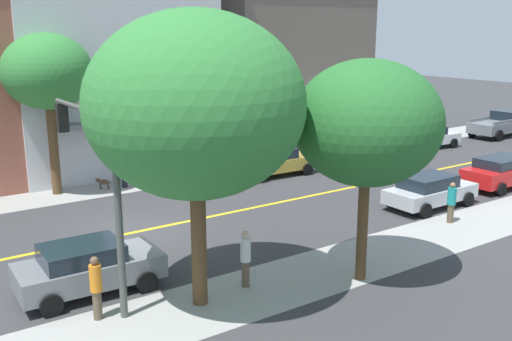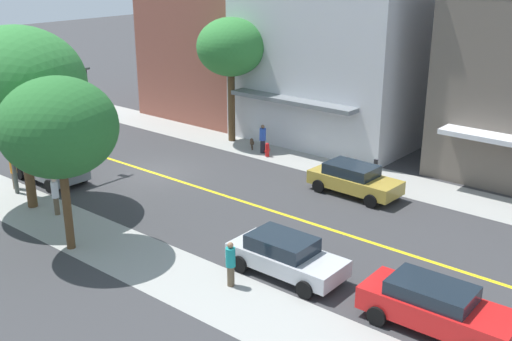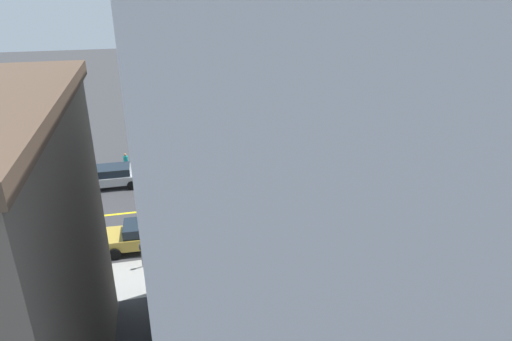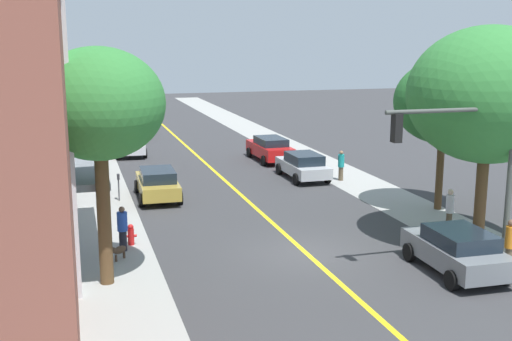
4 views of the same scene
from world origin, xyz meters
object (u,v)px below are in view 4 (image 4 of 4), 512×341
street_lamp (104,115)px  grey_sedan_right_curb (457,250)px  silver_sedan_right_curb (303,165)px  pedestrian_teal_shirt (341,165)px  parking_meter (119,183)px  white_sedan_left_curb (130,144)px  traffic_light_mast (473,154)px  pedestrian_white_shirt (450,209)px  small_dog (119,250)px  street_tree_right_corner (488,95)px  fire_hydrant (131,235)px  red_sedan_right_curb (270,148)px  pedestrian_orange_shirt (510,244)px  street_tree_left_near (444,102)px  gold_sedan_left_curb (158,183)px  pedestrian_blue_shirt (122,228)px  grey_pickup_truck (122,126)px  street_tree_left_far (99,105)px

street_lamp → grey_sedan_right_curb: street_lamp is taller
silver_sedan_right_curb → pedestrian_teal_shirt: pedestrian_teal_shirt is taller
pedestrian_teal_shirt → parking_meter: bearing=37.6°
white_sedan_left_curb → traffic_light_mast: bearing=-158.1°
street_lamp → pedestrian_white_shirt: (12.51, -15.93, -2.41)m
silver_sedan_right_curb → pedestrian_white_shirt: (2.13, -11.04, 0.19)m
small_dog → parking_meter: bearing=-138.1°
white_sedan_left_curb → pedestrian_white_shirt: bearing=-151.0°
street_tree_right_corner → pedestrian_teal_shirt: (-0.46, 11.75, -4.77)m
fire_hydrant → small_dog: 1.72m
red_sedan_right_curb → pedestrian_white_shirt: size_ratio=2.66×
traffic_light_mast → pedestrian_orange_shirt: size_ratio=3.34×
street_tree_left_near → street_tree_right_corner: 5.20m
gold_sedan_left_curb → pedestrian_blue_shirt: pedestrian_blue_shirt is taller
gold_sedan_left_curb → small_dog: gold_sedan_left_curb is taller
parking_meter → traffic_light_mast: 16.80m
traffic_light_mast → pedestrian_white_shirt: size_ratio=3.36×
street_lamp → red_sedan_right_curb: size_ratio=1.12×
traffic_light_mast → red_sedan_right_curb: bearing=-88.6°
gold_sedan_left_curb → small_dog: 8.84m
fire_hydrant → grey_pickup_truck: size_ratio=0.15×
street_tree_left_far → pedestrian_orange_shirt: street_tree_left_far is taller
pedestrian_orange_shirt → street_tree_right_corner: bearing=-100.1°
red_sedan_right_curb → street_tree_right_corner: bearing=-173.6°
gold_sedan_left_curb → pedestrian_blue_shirt: size_ratio=2.65×
pedestrian_orange_shirt → pedestrian_white_shirt: size_ratio=1.01×
pedestrian_blue_shirt → small_dog: (-0.23, -1.01, -0.51)m
street_lamp → white_sedan_left_curb: bearing=70.7°
white_sedan_left_curb → pedestrian_blue_shirt: 20.04m
silver_sedan_right_curb → grey_sedan_right_curb: grey_sedan_right_curb is taller
red_sedan_right_curb → grey_sedan_right_curb: red_sedan_right_curb is taller
street_tree_left_far → fire_hydrant: 6.53m
traffic_light_mast → gold_sedan_left_curb: size_ratio=1.34×
gold_sedan_left_curb → grey_sedan_right_curb: 15.21m
street_tree_left_near → street_tree_left_far: 15.92m
street_tree_left_far → fire_hydrant: size_ratio=9.20×
street_tree_left_far → pedestrian_orange_shirt: size_ratio=4.16×
parking_meter → street_tree_right_corner: bearing=-40.2°
red_sedan_right_curb → pedestrian_teal_shirt: bearing=-164.3°
red_sedan_right_curb → small_dog: red_sedan_right_curb is taller
grey_pickup_truck → pedestrian_white_shirt: grey_pickup_truck is taller
street_tree_right_corner → grey_pickup_truck: (-10.68, 30.93, -4.75)m
white_sedan_left_curb → fire_hydrant: bearing=177.1°
street_tree_right_corner → pedestrian_blue_shirt: street_tree_right_corner is taller
street_tree_left_near → small_dog: bearing=-168.5°
red_sedan_right_curb → pedestrian_teal_shirt: size_ratio=2.85×
pedestrian_teal_shirt → red_sedan_right_curb: bearing=-41.0°
street_lamp → gold_sedan_left_curb: bearing=-74.2°
street_tree_left_far → pedestrian_orange_shirt: (12.98, -2.67, -4.72)m
street_lamp → white_sedan_left_curb: (1.87, 5.34, -2.61)m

